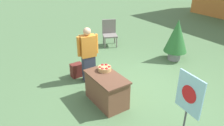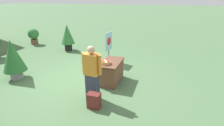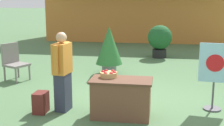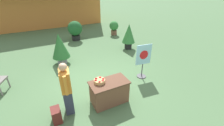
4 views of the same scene
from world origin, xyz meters
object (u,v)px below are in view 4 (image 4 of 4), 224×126
object	(u,v)px
potted_plant_far_left	(75,29)
potted_plant_near_right	(129,35)
person_visitor	(67,89)
backpack	(56,115)
poster_board	(143,60)
potted_plant_near_left	(114,27)
potted_plant_far_right	(60,47)
display_table	(109,92)
apple_basket	(100,81)

from	to	relation	value
potted_plant_far_left	potted_plant_near_right	size ratio (longest dim) A/B	0.88
person_visitor	backpack	xyz separation A→B (m)	(-0.40, -0.21, -0.60)
poster_board	potted_plant_near_left	size ratio (longest dim) A/B	1.40
backpack	potted_plant_near_left	bearing A→B (deg)	50.95
person_visitor	potted_plant_far_right	xyz separation A→B (m)	(0.39, 3.19, 0.01)
person_visitor	potted_plant_far_left	bearing A→B (deg)	81.14
backpack	person_visitor	bearing A→B (deg)	27.61
potted_plant_far_right	potted_plant_near_right	xyz separation A→B (m)	(3.71, 0.08, 0.01)
display_table	potted_plant_far_right	bearing A→B (deg)	103.68
backpack	potted_plant_near_left	xyz separation A→B (m)	(5.02, 6.18, 0.36)
potted_plant_far_left	potted_plant_far_right	xyz separation A→B (m)	(-1.45, -2.91, 0.10)
backpack	potted_plant_far_left	distance (m)	6.71
potted_plant_far_right	apple_basket	bearing A→B (deg)	-80.26
potted_plant_far_left	display_table	bearing A→B (deg)	-95.76
potted_plant_far_right	display_table	bearing A→B (deg)	-76.32
potted_plant_near_left	potted_plant_far_right	size ratio (longest dim) A/B	0.68
potted_plant_far_left	potted_plant_near_right	distance (m)	3.63
apple_basket	backpack	distance (m)	1.48
backpack	potted_plant_far_left	world-z (taller)	potted_plant_far_left
display_table	poster_board	bearing A→B (deg)	21.21
backpack	potted_plant_near_right	xyz separation A→B (m)	(4.51, 3.47, 0.62)
display_table	potted_plant_near_left	distance (m)	7.02
display_table	person_visitor	size ratio (longest dim) A/B	0.73
display_table	poster_board	size ratio (longest dim) A/B	0.85
person_visitor	poster_board	xyz separation A→B (m)	(3.00, 0.53, -0.05)
potted_plant_near_left	potted_plant_far_left	size ratio (longest dim) A/B	0.79
display_table	potted_plant_near_right	bearing A→B (deg)	49.81
person_visitor	backpack	size ratio (longest dim) A/B	3.80
poster_board	potted_plant_far_right	xyz separation A→B (m)	(-2.61, 2.66, 0.05)
display_table	apple_basket	world-z (taller)	apple_basket
potted_plant_near_left	potted_plant_far_right	xyz separation A→B (m)	(-4.22, -2.79, 0.25)
display_table	backpack	world-z (taller)	display_table
apple_basket	potted_plant_near_left	bearing A→B (deg)	58.69
display_table	potted_plant_far_right	world-z (taller)	potted_plant_far_right
apple_basket	potted_plant_near_left	xyz separation A→B (m)	(3.67, 6.03, -0.24)
poster_board	potted_plant_far_left	world-z (taller)	poster_board
poster_board	potted_plant_near_right	world-z (taller)	potted_plant_near_right
poster_board	potted_plant_near_left	xyz separation A→B (m)	(1.61, 5.45, -0.20)
potted_plant_near_right	potted_plant_far_left	bearing A→B (deg)	128.67
backpack	potted_plant_far_right	world-z (taller)	potted_plant_far_right
potted_plant_far_left	person_visitor	bearing A→B (deg)	-106.81
apple_basket	backpack	size ratio (longest dim) A/B	0.79
potted_plant_far_left	potted_plant_far_right	size ratio (longest dim) A/B	0.87
backpack	poster_board	distance (m)	3.52
display_table	person_visitor	xyz separation A→B (m)	(-1.21, 0.17, 0.43)
poster_board	potted_plant_far_right	bearing A→B (deg)	-128.16
apple_basket	potted_plant_near_left	size ratio (longest dim) A/B	0.34
display_table	person_visitor	world-z (taller)	person_visitor
apple_basket	potted_plant_near_right	size ratio (longest dim) A/B	0.23
person_visitor	poster_board	bearing A→B (deg)	17.90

